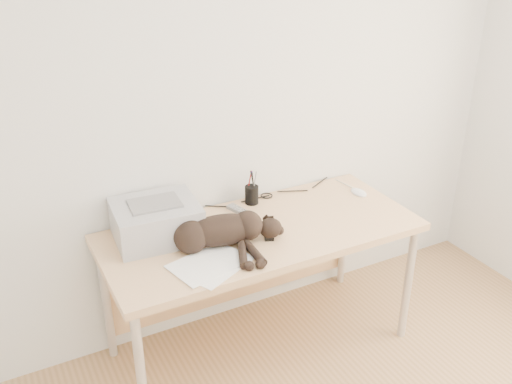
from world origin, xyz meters
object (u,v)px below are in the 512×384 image
desk (253,244)px  printer (156,220)px  mug (178,212)px  pen_cup (252,194)px  cat (218,233)px  mouse (359,191)px

desk → printer: (-0.49, 0.08, 0.22)m
mug → pen_cup: size_ratio=0.53×
desk → cat: cat is taller
printer → mug: (0.15, 0.11, -0.05)m
printer → cat: (0.23, -0.21, -0.02)m
pen_cup → mouse: 0.62m
printer → pen_cup: (0.58, 0.11, -0.04)m
mug → printer: bearing=-143.4°
cat → mug: (-0.08, 0.33, -0.02)m
cat → desk: bearing=38.1°
pen_cup → mug: bearing=179.8°
mouse → printer: bearing=173.0°
desk → mug: size_ratio=15.98×
mug → mouse: size_ratio=0.88×
desk → pen_cup: bearing=64.9°
printer → mouse: bearing=-3.1°
pen_cup → cat: bearing=-136.9°
desk → pen_cup: 0.28m
desk → pen_cup: size_ratio=8.46×
cat → pen_cup: size_ratio=3.72×
cat → pen_cup: pen_cup is taller
desk → mug: 0.43m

